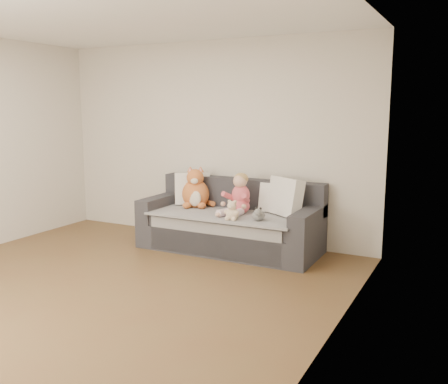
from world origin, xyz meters
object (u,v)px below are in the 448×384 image
sofa (231,225)px  plush_cat (196,191)px  teddy_bear (232,212)px  sippy_cup (234,214)px  toddler (239,197)px

sofa → plush_cat: (-0.55, 0.07, 0.37)m
teddy_bear → sippy_cup: (-0.01, 0.08, -0.04)m
sofa → sippy_cup: size_ratio=20.88×
plush_cat → teddy_bear: 0.90m
plush_cat → sippy_cup: plush_cat is taller
toddler → teddy_bear: (0.08, -0.35, -0.11)m
sippy_cup → toddler: bearing=104.5°
toddler → sippy_cup: (0.07, -0.28, -0.15)m
toddler → plush_cat: bearing=176.1°
sofa → plush_cat: 0.66m
sofa → toddler: size_ratio=4.31×
plush_cat → sippy_cup: 0.86m
sippy_cup → plush_cat: bearing=152.0°
plush_cat → teddy_bear: bearing=-55.5°
toddler → sofa: bearing=165.7°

